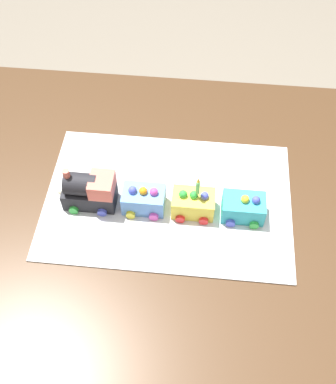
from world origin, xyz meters
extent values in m
plane|color=gray|center=(0.00, 0.00, 0.00)|extent=(8.00, 8.00, 0.00)
cube|color=#4C331E|center=(0.00, 0.00, 0.72)|extent=(1.40, 1.00, 0.03)
cube|color=silver|center=(0.07, 0.05, 0.74)|extent=(0.60, 0.40, 0.00)
cube|color=#232328|center=(-0.12, 0.02, 0.77)|extent=(0.12, 0.06, 0.05)
cylinder|color=#232328|center=(-0.13, 0.02, 0.81)|extent=(0.08, 0.05, 0.05)
cube|color=#F27260|center=(-0.08, 0.02, 0.82)|extent=(0.06, 0.06, 0.04)
cylinder|color=#F27260|center=(-0.16, 0.02, 0.84)|extent=(0.02, 0.02, 0.03)
sphere|color=#F4EFCC|center=(-0.19, 0.02, 0.78)|extent=(0.02, 0.02, 0.02)
cylinder|color=green|center=(-0.15, -0.02, 0.76)|extent=(0.02, 0.01, 0.02)
cylinder|color=#4C59D8|center=(-0.08, -0.02, 0.76)|extent=(0.02, 0.01, 0.02)
cylinder|color=#D84CB2|center=(-0.15, 0.06, 0.76)|extent=(0.02, 0.01, 0.02)
cylinder|color=yellow|center=(-0.08, 0.06, 0.76)|extent=(0.02, 0.01, 0.02)
cube|color=#669EEA|center=(0.01, 0.02, 0.77)|extent=(0.10, 0.06, 0.06)
cylinder|color=yellow|center=(-0.02, -0.02, 0.76)|extent=(0.02, 0.01, 0.02)
cylinder|color=#D84CB2|center=(0.04, -0.02, 0.76)|extent=(0.02, 0.01, 0.02)
cylinder|color=#D84CB2|center=(-0.02, 0.06, 0.76)|extent=(0.02, 0.01, 0.02)
cylinder|color=red|center=(0.04, 0.06, 0.76)|extent=(0.02, 0.01, 0.02)
sphere|color=#4C59D8|center=(-0.01, 0.02, 0.81)|extent=(0.02, 0.02, 0.02)
sphere|color=orange|center=(0.01, 0.02, 0.81)|extent=(0.02, 0.02, 0.02)
sphere|color=#D84CB2|center=(0.04, 0.02, 0.81)|extent=(0.02, 0.02, 0.02)
cube|color=#F4E04C|center=(0.13, 0.02, 0.77)|extent=(0.10, 0.06, 0.06)
cylinder|color=red|center=(0.10, -0.02, 0.76)|extent=(0.02, 0.01, 0.02)
cylinder|color=red|center=(0.16, -0.02, 0.76)|extent=(0.02, 0.01, 0.02)
cylinder|color=orange|center=(0.10, 0.06, 0.76)|extent=(0.02, 0.01, 0.02)
cylinder|color=yellow|center=(0.16, 0.06, 0.76)|extent=(0.02, 0.01, 0.02)
sphere|color=#4C59D8|center=(0.15, 0.02, 0.81)|extent=(0.02, 0.02, 0.02)
sphere|color=green|center=(0.10, 0.02, 0.81)|extent=(0.02, 0.02, 0.02)
sphere|color=green|center=(0.13, 0.02, 0.81)|extent=(0.02, 0.02, 0.02)
cube|color=#38B7C6|center=(0.25, 0.02, 0.77)|extent=(0.10, 0.06, 0.06)
cylinder|color=#4C59D8|center=(0.22, -0.02, 0.76)|extent=(0.02, 0.01, 0.02)
cylinder|color=green|center=(0.28, -0.02, 0.76)|extent=(0.02, 0.01, 0.02)
cylinder|color=green|center=(0.22, 0.06, 0.76)|extent=(0.02, 0.01, 0.02)
cylinder|color=orange|center=(0.28, 0.06, 0.76)|extent=(0.02, 0.01, 0.02)
sphere|color=#4C59D8|center=(0.27, 0.02, 0.81)|extent=(0.02, 0.02, 0.02)
sphere|color=yellow|center=(0.25, 0.02, 0.81)|extent=(0.02, 0.02, 0.02)
cylinder|color=#66D872|center=(0.14, 0.02, 0.84)|extent=(0.01, 0.01, 0.04)
cone|color=yellow|center=(0.14, 0.02, 0.86)|extent=(0.01, 0.01, 0.01)
camera|label=1|loc=(0.13, -0.61, 1.68)|focal=43.75mm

